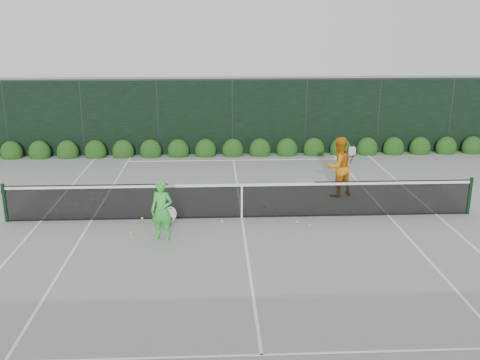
{
  "coord_description": "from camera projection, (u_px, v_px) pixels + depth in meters",
  "views": [
    {
      "loc": [
        -0.71,
        -13.9,
        5.22
      ],
      "look_at": [
        -0.04,
        0.3,
        1.0
      ],
      "focal_mm": 40.0,
      "sensor_mm": 36.0,
      "label": 1
    }
  ],
  "objects": [
    {
      "name": "player_man",
      "position": [
        338.0,
        167.0,
        16.44
      ],
      "size": [
        1.11,
        1.01,
        1.86
      ],
      "rotation": [
        0.0,
        0.0,
        3.56
      ],
      "color": "orange",
      "rests_on": "ground"
    },
    {
      "name": "windscreen_fence",
      "position": [
        248.0,
        196.0,
        11.8
      ],
      "size": [
        32.0,
        21.07,
        3.06
      ],
      "color": "black",
      "rests_on": "ground"
    },
    {
      "name": "ground",
      "position": [
        242.0,
        218.0,
        14.83
      ],
      "size": [
        80.0,
        80.0,
        0.0
      ],
      "primitive_type": "plane",
      "color": "gray",
      "rests_on": "ground"
    },
    {
      "name": "tennis_balls",
      "position": [
        218.0,
        221.0,
        14.49
      ],
      "size": [
        4.73,
        1.9,
        0.07
      ],
      "color": "#BDE933",
      "rests_on": "ground"
    },
    {
      "name": "hedge_row",
      "position": [
        233.0,
        150.0,
        21.61
      ],
      "size": [
        31.66,
        0.65,
        0.94
      ],
      "color": "#18370F",
      "rests_on": "ground"
    },
    {
      "name": "player_woman",
      "position": [
        162.0,
        211.0,
        13.13
      ],
      "size": [
        0.67,
        0.51,
        1.53
      ],
      "rotation": [
        0.0,
        0.0,
        -0.29
      ],
      "color": "green",
      "rests_on": "ground"
    },
    {
      "name": "court_lines",
      "position": [
        242.0,
        217.0,
        14.82
      ],
      "size": [
        11.03,
        23.83,
        0.01
      ],
      "color": "white",
      "rests_on": "ground"
    },
    {
      "name": "tennis_net",
      "position": [
        241.0,
        199.0,
        14.67
      ],
      "size": [
        12.9,
        0.1,
        1.07
      ],
      "color": "#113419",
      "rests_on": "ground"
    }
  ]
}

